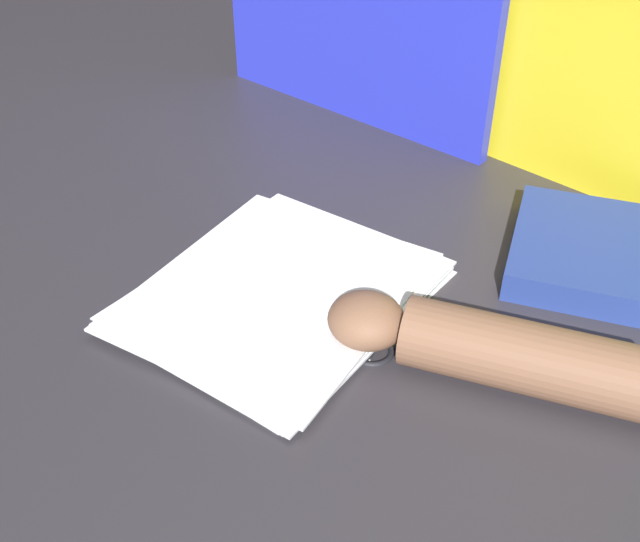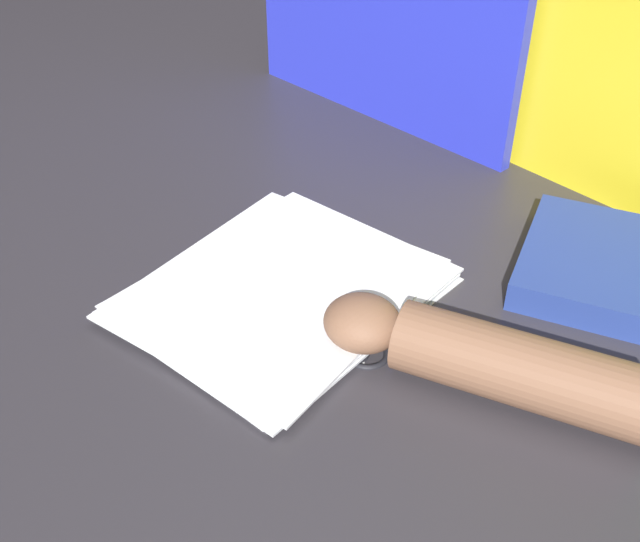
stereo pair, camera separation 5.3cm
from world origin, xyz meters
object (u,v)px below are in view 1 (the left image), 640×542
at_px(paper_stack, 280,292).
at_px(book_closed, 591,252).
at_px(hand_forearm, 494,350).
at_px(scissors, 364,332).

relative_size(paper_stack, book_closed, 1.41).
height_order(book_closed, hand_forearm, hand_forearm).
relative_size(book_closed, hand_forearm, 0.74).
xyz_separation_m(paper_stack, scissors, (0.11, -0.01, -0.00)).
relative_size(scissors, hand_forearm, 0.45).
bearing_deg(paper_stack, hand_forearm, 2.03).
height_order(paper_stack, hand_forearm, hand_forearm).
xyz_separation_m(scissors, hand_forearm, (0.14, 0.01, 0.03)).
bearing_deg(scissors, hand_forearm, 6.17).
distance_m(book_closed, hand_forearm, 0.24).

